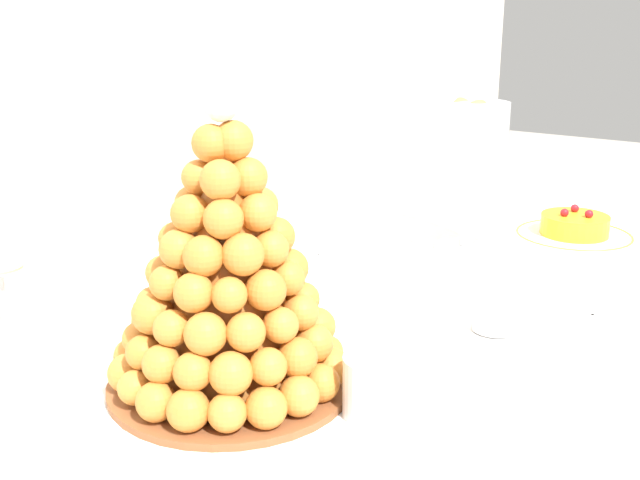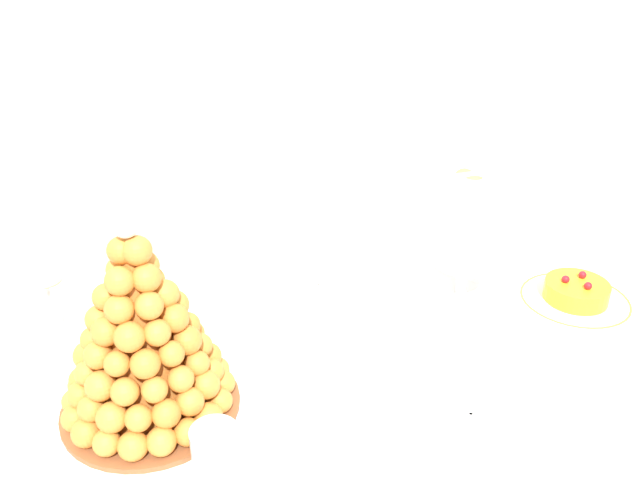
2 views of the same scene
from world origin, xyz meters
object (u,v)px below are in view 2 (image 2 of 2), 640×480
object	(u,v)px
dessert_cup_centre	(384,391)
macaron_goblet	(468,222)
serving_tray	(194,421)
fruit_tart_plate	(576,295)
croquembouche	(142,338)
wine_glass	(43,271)
dessert_cup_mid_left	(215,450)

from	to	relation	value
dessert_cup_centre	macaron_goblet	distance (m)	0.37
serving_tray	fruit_tart_plate	world-z (taller)	fruit_tart_plate
croquembouche	fruit_tart_plate	distance (m)	0.76
dessert_cup_centre	macaron_goblet	world-z (taller)	macaron_goblet
wine_glass	fruit_tart_plate	bearing A→B (deg)	-24.55
croquembouche	wine_glass	bearing A→B (deg)	105.85
dessert_cup_mid_left	macaron_goblet	size ratio (longest dim) A/B	0.24
macaron_goblet	fruit_tart_plate	size ratio (longest dim) A/B	1.26
serving_tray	wine_glass	distance (m)	0.36
croquembouche	fruit_tart_plate	xyz separation A→B (m)	(0.75, -0.11, -0.11)
croquembouche	dessert_cup_mid_left	distance (m)	0.18
dessert_cup_mid_left	wine_glass	world-z (taller)	wine_glass
dessert_cup_mid_left	fruit_tart_plate	bearing A→B (deg)	3.18
dessert_cup_mid_left	dessert_cup_centre	bearing A→B (deg)	-2.80
dessert_cup_centre	fruit_tart_plate	xyz separation A→B (m)	(0.46, 0.05, -0.02)
dessert_cup_mid_left	wine_glass	distance (m)	0.44
croquembouche	dessert_cup_mid_left	bearing A→B (deg)	-76.91
croquembouche	macaron_goblet	bearing A→B (deg)	1.44
dessert_cup_mid_left	dessert_cup_centre	world-z (taller)	dessert_cup_mid_left
serving_tray	wine_glass	xyz separation A→B (m)	(-0.12, 0.32, 0.12)
macaron_goblet	fruit_tart_plate	bearing A→B (deg)	-37.49
serving_tray	dessert_cup_mid_left	xyz separation A→B (m)	(-0.01, -0.10, 0.03)
croquembouche	dessert_cup_centre	bearing A→B (deg)	-29.53
serving_tray	fruit_tart_plate	distance (m)	0.71
croquembouche	dessert_cup_mid_left	size ratio (longest dim) A/B	4.96
fruit_tart_plate	wine_glass	size ratio (longest dim) A/B	1.20
dessert_cup_mid_left	fruit_tart_plate	distance (m)	0.71
serving_tray	dessert_cup_mid_left	distance (m)	0.10
macaron_goblet	dessert_cup_mid_left	bearing A→B (deg)	-163.49
croquembouche	macaron_goblet	world-z (taller)	croquembouche
serving_tray	croquembouche	world-z (taller)	croquembouche
dessert_cup_centre	dessert_cup_mid_left	bearing A→B (deg)	177.20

